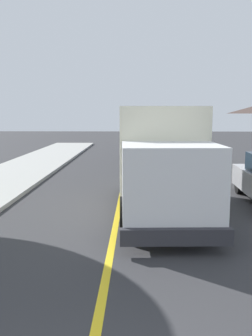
% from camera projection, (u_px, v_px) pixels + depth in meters
% --- Properties ---
extents(centre_line_yellow, '(0.16, 56.00, 0.01)m').
position_uv_depth(centre_line_yellow, '(120.00, 204.00, 12.45)').
color(centre_line_yellow, gold).
rests_on(centre_line_yellow, ground).
extents(box_truck, '(2.72, 7.28, 3.20)m').
position_uv_depth(box_truck, '(159.00, 154.00, 11.52)').
color(box_truck, '#F2EDCC').
rests_on(box_truck, ground).
extents(parked_car_near, '(2.01, 4.48, 1.67)m').
position_uv_depth(parked_car_near, '(166.00, 161.00, 17.59)').
color(parked_car_near, '#4C564C').
rests_on(parked_car_near, ground).
extents(parked_car_mid, '(1.85, 4.42, 1.67)m').
position_uv_depth(parked_car_mid, '(161.00, 148.00, 23.70)').
color(parked_car_mid, black).
rests_on(parked_car_mid, ground).
extents(parked_car_far, '(1.92, 4.45, 1.67)m').
position_uv_depth(parked_car_far, '(155.00, 141.00, 30.47)').
color(parked_car_far, '#2D4793').
rests_on(parked_car_far, ground).
extents(parked_car_furthest, '(1.91, 4.44, 1.67)m').
position_uv_depth(parked_car_furthest, '(151.00, 135.00, 37.67)').
color(parked_car_furthest, silver).
rests_on(parked_car_furthest, ground).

